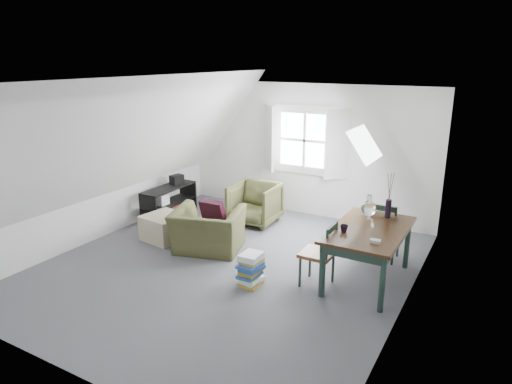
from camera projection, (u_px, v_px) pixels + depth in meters
The scene contains 24 objects.
floor at pixel (228, 266), 6.72m from camera, with size 5.50×5.50×0.00m, color #525258.
ceiling at pixel (224, 93), 6.01m from camera, with size 5.50×5.50×0.00m, color white.
wall_back at pixel (305, 151), 8.66m from camera, with size 5.00×5.00×0.00m, color white.
wall_front at pixel (58, 256), 4.07m from camera, with size 5.00×5.00×0.00m, color white.
wall_left at pixel (99, 164), 7.54m from camera, with size 5.50×5.50×0.00m, color white.
wall_right at pixel (411, 213), 5.18m from camera, with size 5.50×5.50×0.00m, color white.
slope_left at pixel (140, 138), 6.94m from camera, with size 5.50×5.50×0.00m, color white.
slope_right at pixel (333, 159), 5.48m from camera, with size 5.50×5.50×0.00m, color white.
dormer_window at pixel (304, 141), 8.54m from camera, with size 1.71×0.35×1.30m.
skylight at pixel (365, 144), 6.57m from camera, with size 0.55×0.75×0.04m, color white.
armchair_near at pixel (208, 250), 7.27m from camera, with size 1.04×0.91×0.68m, color #424424.
armchair_far at pixel (255, 223), 8.46m from camera, with size 0.81×0.83×0.75m, color #424424.
throw_pillow at pixel (213, 212), 7.22m from camera, with size 0.39×0.11×0.39m, color #330E1D.
ottoman at pixel (165, 227), 7.66m from camera, with size 0.63×0.63×0.42m, color tan.
dining_table at pixel (369, 235), 6.08m from camera, with size 0.93×1.55×0.77m.
demijohn at pixel (369, 208), 6.46m from camera, with size 0.22×0.22×0.31m.
vase_twigs at pixel (388, 208), 6.42m from camera, with size 0.08×0.09×0.65m.
cup at pixel (344, 232), 5.92m from camera, with size 0.10×0.10×0.10m, color black.
paper_box at pixel (375, 241), 5.57m from camera, with size 0.12×0.08×0.04m, color white.
dining_chair_far at pixel (385, 230), 6.82m from camera, with size 0.42×0.42×0.90m.
dining_chair_near at pixel (320, 253), 6.03m from camera, with size 0.42×0.42×0.89m.
media_shelf at pixel (168, 204), 8.63m from camera, with size 0.40×1.19×0.61m.
electronics_box at pixel (177, 180), 8.75m from camera, with size 0.17×0.24×0.19m, color black.
magazine_stack at pixel (251, 270), 6.10m from camera, with size 0.33×0.39×0.44m.
Camera 1 is at (3.38, -5.13, 2.96)m, focal length 32.00 mm.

